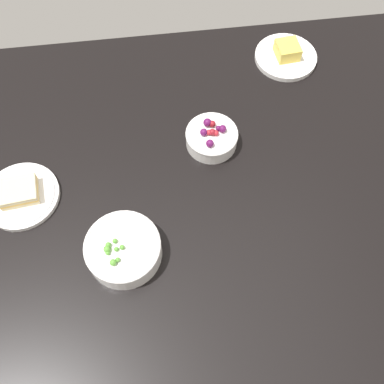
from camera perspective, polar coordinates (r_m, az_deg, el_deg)
dining_table at (r=110.78cm, az=0.00°, el=-0.96°), size 140.19×113.71×4.00cm
bowl_peas at (r=101.31cm, az=-8.91°, el=-7.38°), size 17.37×17.37×6.86cm
bowl_berries at (r=115.01cm, az=2.57°, el=7.11°), size 13.66×13.66×6.36cm
plate_cheese at (r=137.91cm, az=12.14°, el=16.99°), size 18.18×18.18×5.46cm
plate_sandwich at (r=115.56cm, az=-21.38°, el=-0.33°), size 18.60×18.60×4.47cm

